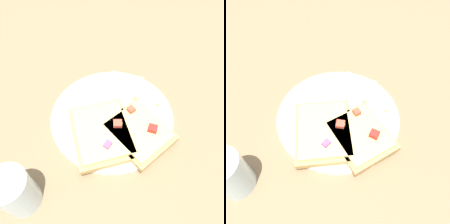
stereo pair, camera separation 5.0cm
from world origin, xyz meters
The scene contains 8 objects.
ground_plane centered at (0.00, 0.00, 0.00)m, with size 4.00×4.00×0.00m, color #7F6647.
plate centered at (0.00, 0.00, 0.01)m, with size 0.28×0.28×0.01m.
fork centered at (0.01, 0.03, 0.01)m, with size 0.23×0.06×0.01m.
knife centered at (0.04, -0.04, 0.01)m, with size 0.20×0.06×0.01m.
pizza_slice_main centered at (-0.06, 0.02, 0.02)m, with size 0.19×0.17×0.03m.
pizza_slice_corner centered at (-0.05, -0.06, 0.02)m, with size 0.17×0.17×0.03m.
crumb_scatter centered at (-0.01, -0.04, 0.02)m, with size 0.15×0.17×0.01m.
drinking_glass centered at (-0.20, 0.14, 0.05)m, with size 0.07×0.07×0.10m.
Camera 1 is at (-0.29, -0.03, 0.42)m, focal length 35.00 mm.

